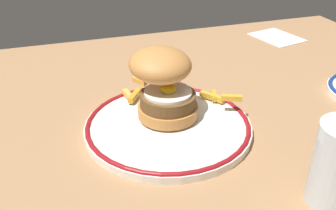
{
  "coord_description": "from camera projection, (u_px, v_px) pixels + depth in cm",
  "views": [
    {
      "loc": [
        -16.91,
        -48.24,
        33.39
      ],
      "look_at": [
        -0.62,
        0.71,
        4.6
      ],
      "focal_mm": 40.81,
      "sensor_mm": 36.0,
      "label": 1
    }
  ],
  "objects": [
    {
      "name": "napkin",
      "position": [
        277.0,
        37.0,
        1.0
      ],
      "size": [
        12.12,
        14.06,
        0.4
      ],
      "primitive_type": "cube",
      "rotation": [
        0.0,
        0.0,
        0.21
      ],
      "color": "white",
      "rests_on": "ground_plane"
    },
    {
      "name": "ground_plane",
      "position": [
        173.0,
        142.0,
        0.62
      ],
      "size": [
        129.26,
        95.48,
        4.0
      ],
      "primitive_type": "cube",
      "color": "#9D734D"
    },
    {
      "name": "dinner_plate",
      "position": [
        168.0,
        126.0,
        0.61
      ],
      "size": [
        26.55,
        26.55,
        1.6
      ],
      "color": "white",
      "rests_on": "ground_plane"
    },
    {
      "name": "fries_pile",
      "position": [
        173.0,
        94.0,
        0.67
      ],
      "size": [
        17.78,
        14.04,
        2.66
      ],
      "color": "gold",
      "rests_on": "dinner_plate"
    },
    {
      "name": "burger",
      "position": [
        164.0,
        82.0,
        0.6
      ],
      "size": [
        12.47,
        13.11,
        11.09
      ],
      "color": "#BC7B3B",
      "rests_on": "dinner_plate"
    }
  ]
}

